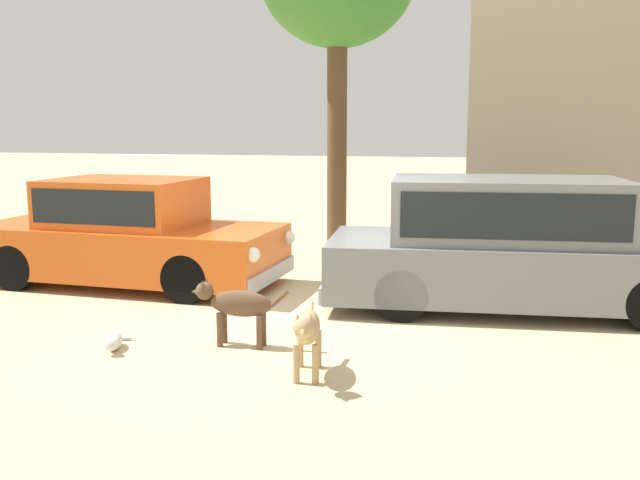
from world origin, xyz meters
TOP-DOWN VIEW (x-y plane):
  - ground_plane at (0.00, 0.00)m, footprint 80.00×80.00m
  - parked_sedan_nearest at (-2.88, 1.24)m, footprint 4.47×1.97m
  - parked_sedan_second at (2.32, 1.07)m, footprint 4.78×2.12m
  - stray_dog_spotted at (-0.45, -1.11)m, footprint 1.04×0.20m
  - stray_dog_tan at (0.48, -1.83)m, footprint 0.33×1.06m
  - stray_cat at (-1.59, -1.51)m, footprint 0.32×0.57m

SIDE VIEW (x-z plane):
  - ground_plane at x=0.00m, z-range 0.00..0.00m
  - stray_cat at x=-1.59m, z-range 0.00..0.17m
  - stray_dog_spotted at x=-0.45m, z-range 0.10..0.77m
  - stray_dog_tan at x=0.48m, z-range 0.10..0.78m
  - parked_sedan_nearest at x=-2.88m, z-range -0.01..1.46m
  - parked_sedan_second at x=2.32m, z-range 0.03..1.61m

